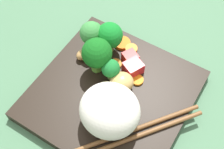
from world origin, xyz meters
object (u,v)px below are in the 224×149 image
object	(u,v)px
broccoli_floret_1	(92,34)
chopstick_pair	(128,136)
rice_mound	(110,110)
square_plate	(112,95)
carrot_slice_1	(122,43)

from	to	relation	value
broccoli_floret_1	chopstick_pair	size ratio (longest dim) A/B	0.29
rice_mound	broccoli_floret_1	distance (cm)	14.80
square_plate	carrot_slice_1	world-z (taller)	carrot_slice_1
square_plate	carrot_slice_1	xyz separation A→B (cm)	(9.34, 4.19, 1.29)
rice_mound	carrot_slice_1	bearing A→B (deg)	26.21
carrot_slice_1	rice_mound	bearing A→B (deg)	-153.79
square_plate	chopstick_pair	bearing A→B (deg)	-129.15
rice_mound	chopstick_pair	bearing A→B (deg)	-100.23
square_plate	carrot_slice_1	distance (cm)	10.32
broccoli_floret_1	square_plate	bearing A→B (deg)	-124.49
square_plate	broccoli_floret_1	world-z (taller)	broccoli_floret_1
square_plate	carrot_slice_1	size ratio (longest dim) A/B	8.30
chopstick_pair	broccoli_floret_1	bearing A→B (deg)	87.96
square_plate	rice_mound	xyz separation A→B (cm)	(-4.50, -2.62, 4.53)
square_plate	chopstick_pair	size ratio (longest dim) A/B	1.16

